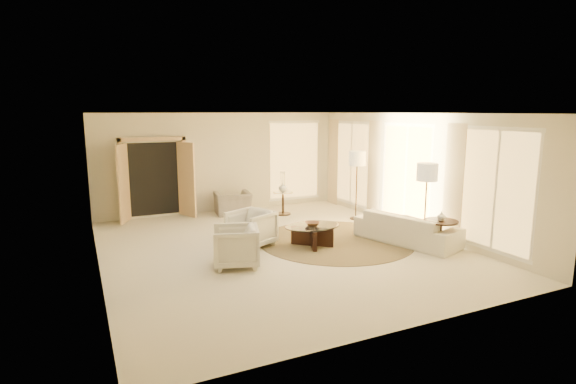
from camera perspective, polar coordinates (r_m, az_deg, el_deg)
name	(u,v)px	position (r m, az deg, el deg)	size (l,w,h in m)	color
room	(279,182)	(9.23, -1.19, 1.23)	(7.04, 8.04, 2.83)	beige
windows_right	(408,174)	(11.16, 15.00, 2.20)	(0.10, 6.40, 2.40)	#FFC966
window_back_corner	(295,161)	(13.75, 0.85, 4.01)	(1.70, 0.10, 2.40)	#FFC966
curtains_right	(383,172)	(11.83, 12.00, 2.52)	(0.06, 5.20, 2.60)	beige
french_doors	(155,179)	(12.41, -16.58, 1.58)	(1.95, 0.66, 2.16)	tan
area_rug	(336,240)	(10.11, 6.05, -6.11)	(3.46, 3.46, 0.01)	#3B301C
sofa	(407,228)	(10.17, 14.87, -4.41)	(2.27, 0.89, 0.66)	beige
armchair_left	(251,227)	(9.58, -4.72, -4.42)	(0.82, 0.77, 0.85)	beige
armchair_right	(236,244)	(8.41, -6.66, -6.61)	(0.81, 0.76, 0.83)	beige
accent_chair	(233,200)	(12.57, -7.04, -0.96)	(0.96, 0.62, 0.84)	gray
coffee_table	(312,233)	(9.61, 3.11, -5.23)	(1.48, 1.48, 0.45)	black
end_table	(440,230)	(9.72, 18.79, -4.61)	(0.69, 0.69, 0.65)	black
side_table	(283,201)	(12.46, -0.64, -1.10)	(0.56, 0.56, 0.65)	#30241D
floor_lamp_near	(357,162)	(11.88, 8.78, 3.85)	(0.44, 0.44, 1.82)	#30241D
floor_lamp_far	(427,176)	(9.75, 17.24, 1.95)	(0.43, 0.43, 1.78)	#30241D
bowl	(312,224)	(9.56, 3.12, -4.04)	(0.32, 0.32, 0.08)	brown
end_vase	(441,216)	(9.66, 18.89, -2.93)	(0.18, 0.18, 0.19)	silver
side_vase	(283,187)	(12.39, -0.65, 0.60)	(0.24, 0.24, 0.25)	silver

